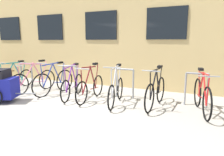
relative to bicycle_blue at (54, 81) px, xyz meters
The scene contains 11 objects.
ground_plane 1.64m from the bicycle_blue, 60.52° to the right, with size 42.00×42.00×0.00m, color #9E998E.
storefront_building 6.06m from the bicycle_blue, 82.05° to the left, with size 28.00×7.61×5.18m.
bike_rack 1.36m from the bicycle_blue, 22.32° to the left, with size 6.59×0.05×0.89m.
bicycle_blue is the anchor object (origin of this frame).
bicycle_teal 1.85m from the bicycle_blue, behind, with size 0.44×1.65×1.01m.
bicycle_maroon 1.43m from the bicycle_blue, ahead, with size 0.44×1.70×1.07m.
bicycle_red 4.40m from the bicycle_blue, ahead, with size 0.54×1.73×1.05m.
bicycle_pink 0.80m from the bicycle_blue, behind, with size 0.45×1.78×1.08m.
bicycle_black 3.30m from the bicycle_blue, ahead, with size 0.44×1.73×1.07m.
bicycle_purple 0.81m from the bicycle_blue, ahead, with size 0.55×1.68×1.05m.
bicycle_silver 2.27m from the bicycle_blue, ahead, with size 0.47×1.67×1.09m.
Camera 1 is at (3.63, -3.75, 1.68)m, focal length 32.81 mm.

